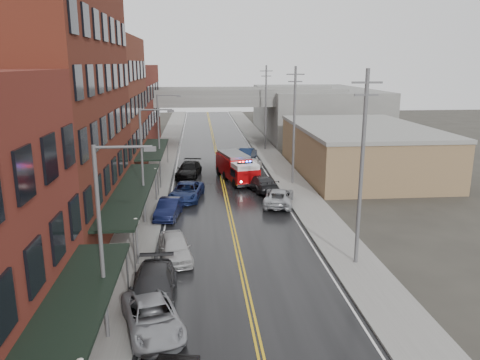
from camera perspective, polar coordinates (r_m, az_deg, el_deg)
road at (r=43.31m, az=-1.65°, el=-2.39°), size 11.00×160.00×0.02m
sidewalk_left at (r=43.49m, az=-11.31°, el=-2.51°), size 3.00×160.00×0.15m
sidewalk_right at (r=44.31m, az=7.82°, el=-2.05°), size 3.00×160.00×0.15m
curb_left at (r=43.34m, az=-9.14°, el=-2.47°), size 0.30×160.00×0.15m
curb_right at (r=43.98m, az=5.72°, el=-2.11°), size 0.30×160.00×0.15m
brick_building_b at (r=36.27m, az=-22.70°, el=7.81°), size 9.00×20.00×18.00m
brick_building_c at (r=53.29m, az=-17.02°, el=8.32°), size 9.00×15.00×15.00m
brick_building_far at (r=70.58m, az=-14.10°, el=8.55°), size 9.00×20.00×12.00m
tan_building at (r=55.55m, az=14.40°, el=3.49°), size 14.00×22.00×5.00m
right_far_block at (r=84.40m, az=9.02°, el=8.27°), size 18.00×30.00×8.00m
awning_0 at (r=18.72m, az=-20.83°, el=-16.69°), size 2.60×16.00×3.09m
awning_1 at (r=36.04m, az=-12.96°, el=-1.23°), size 2.60×18.00×3.09m
awning_2 at (r=53.02m, az=-10.51°, el=3.74°), size 2.60×13.00×3.09m
globe_lamp_1 at (r=29.48m, az=-12.54°, el=-6.04°), size 0.44×0.44×3.12m
globe_lamp_2 at (r=42.82m, az=-10.25°, el=0.39°), size 0.44×0.44×3.12m
street_lamp_0 at (r=21.11m, az=-16.03°, el=-6.14°), size 2.64×0.22×9.00m
street_lamp_1 at (r=36.39m, az=-11.47°, el=2.55°), size 2.64×0.22×9.00m
street_lamp_2 at (r=52.11m, az=-9.63°, el=6.05°), size 2.64×0.22×9.00m
utility_pole_0 at (r=28.80m, az=14.62°, el=1.64°), size 1.80×0.24×12.00m
utility_pole_1 at (r=47.83m, az=6.62°, el=6.81°), size 1.80×0.24×12.00m
utility_pole_2 at (r=67.43m, az=3.17°, el=8.97°), size 1.80×0.24×12.00m
overpass at (r=73.77m, az=-3.24°, el=9.16°), size 40.00×10.00×7.50m
fire_truck at (r=49.70m, az=-0.38°, el=1.60°), size 4.52×8.17×2.85m
parked_car_left_2 at (r=23.18m, az=-10.62°, el=-16.08°), size 3.73×5.70×1.46m
parked_car_left_3 at (r=25.60m, az=-10.50°, el=-12.74°), size 2.41×5.78×1.67m
parked_car_left_4 at (r=30.54m, az=-7.95°, el=-8.12°), size 2.64×5.00×1.62m
parked_car_left_5 at (r=38.60m, az=-8.67°, el=-3.45°), size 2.31×4.84×1.53m
parked_car_left_6 at (r=43.38m, az=-6.53°, el=-1.39°), size 3.53×6.00×1.57m
parked_car_left_7 at (r=51.95m, az=-6.26°, el=1.25°), size 3.19×5.98×1.65m
parked_car_right_0 at (r=41.63m, az=4.75°, el=-2.06°), size 3.66×5.79×1.49m
parked_car_right_1 at (r=46.35m, az=2.55°, el=-0.33°), size 3.22×5.58×1.52m
parked_car_right_2 at (r=54.85m, az=1.58°, el=1.97°), size 2.90×4.92×1.57m
parked_car_right_3 at (r=60.68m, az=0.90°, el=3.20°), size 3.14×5.36×1.67m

